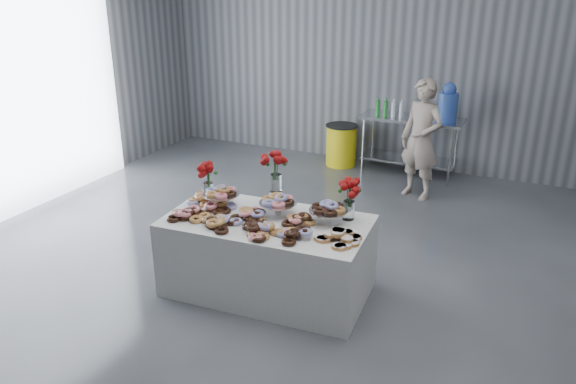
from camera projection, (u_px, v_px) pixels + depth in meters
name	position (u px, v px, depth m)	size (l,w,h in m)	color
ground	(275.00, 304.00, 5.27)	(9.00, 9.00, 0.00)	#3D4045
room_walls	(246.00, 8.00, 4.47)	(8.04, 9.04, 4.02)	gray
display_table	(267.00, 256.00, 5.36)	(1.90, 1.00, 0.75)	white
prep_table	(410.00, 135.00, 8.40)	(1.50, 0.60, 0.90)	silver
donut_mounds	(264.00, 218.00, 5.17)	(1.80, 0.80, 0.09)	#C17946
cake_stand_left	(221.00, 193.00, 5.49)	(0.36, 0.36, 0.17)	silver
cake_stand_mid	(278.00, 201.00, 5.29)	(0.36, 0.36, 0.17)	silver
cake_stand_right	(328.00, 209.00, 5.12)	(0.36, 0.36, 0.17)	silver
danish_pile	(340.00, 234.00, 4.82)	(0.48, 0.48, 0.11)	silver
bouquet_left	(207.00, 172.00, 5.59)	(0.26, 0.26, 0.42)	white
bouquet_right	(349.00, 190.00, 5.14)	(0.26, 0.26, 0.42)	white
bouquet_center	(276.00, 170.00, 5.41)	(0.26, 0.26, 0.57)	silver
water_jug	(448.00, 104.00, 8.01)	(0.28, 0.28, 0.55)	#406CDA
drink_bottles	(390.00, 107.00, 8.29)	(0.54, 0.08, 0.27)	#268C33
person	(421.00, 140.00, 7.50)	(0.59, 0.39, 1.63)	#CC8C93
trash_barrel	(341.00, 145.00, 8.94)	(0.51, 0.51, 0.66)	yellow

